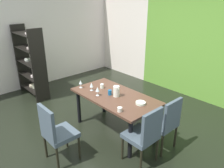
{
  "coord_description": "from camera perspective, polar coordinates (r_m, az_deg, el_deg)",
  "views": [
    {
      "loc": [
        3.03,
        -2.19,
        2.44
      ],
      "look_at": [
        0.17,
        0.39,
        0.85
      ],
      "focal_mm": 35.0,
      "sensor_mm": 36.0,
      "label": 1
    }
  ],
  "objects": [
    {
      "name": "wine_glass_left",
      "position": [
        4.11,
        -5.38,
        -0.27
      ],
      "size": [
        0.07,
        0.07,
        0.16
      ],
      "color": "silver",
      "rests_on": "dining_table"
    },
    {
      "name": "wine_glass_south",
      "position": [
        4.26,
        -8.22,
        0.42
      ],
      "size": [
        0.07,
        0.07,
        0.15
      ],
      "color": "silver",
      "rests_on": "dining_table"
    },
    {
      "name": "pitcher_rear",
      "position": [
        3.86,
        1.15,
        -1.9
      ],
      "size": [
        0.12,
        0.11,
        0.2
      ],
      "color": "white",
      "rests_on": "dining_table"
    },
    {
      "name": "cup_near_shelf",
      "position": [
        4.22,
        -2.64,
        -0.54
      ],
      "size": [
        0.07,
        0.07,
        0.09
      ],
      "primitive_type": "cylinder",
      "color": "white",
      "rests_on": "dining_table"
    },
    {
      "name": "serving_bowl_north",
      "position": [
        3.65,
        7.49,
        -4.95
      ],
      "size": [
        0.17,
        0.17,
        0.04
      ],
      "primitive_type": "cylinder",
      "color": "silver",
      "rests_on": "dining_table"
    },
    {
      "name": "display_shelf",
      "position": [
        5.81,
        -20.55,
        5.32
      ],
      "size": [
        1.04,
        0.35,
        1.75
      ],
      "color": "black",
      "rests_on": "ground_plane"
    },
    {
      "name": "chair_right_near",
      "position": [
        3.34,
        8.58,
        -12.68
      ],
      "size": [
        0.44,
        0.44,
        0.96
      ],
      "rotation": [
        0.0,
        0.0,
        1.57
      ],
      "color": "#44525D",
      "rests_on": "ground_plane"
    },
    {
      "name": "back_panel_interior",
      "position": [
        7.05,
        2.99,
        14.31
      ],
      "size": [
        1.94,
        0.1,
        2.9
      ],
      "primitive_type": "cube",
      "color": "silver",
      "rests_on": "ground_plane"
    },
    {
      "name": "wine_glass_right",
      "position": [
        3.89,
        -3.79,
        -1.41
      ],
      "size": [
        0.07,
        0.07,
        0.17
      ],
      "color": "silver",
      "rests_on": "dining_table"
    },
    {
      "name": "chair_head_near",
      "position": [
        3.44,
        -14.52,
        -11.88
      ],
      "size": [
        0.44,
        0.44,
        0.97
      ],
      "color": "#44525D",
      "rests_on": "ground_plane"
    },
    {
      "name": "left_interior_panel",
      "position": [
        6.33,
        -21.8,
        11.85
      ],
      "size": [
        0.1,
        5.6,
        2.9
      ],
      "primitive_type": "cube",
      "color": "silver",
      "rests_on": "ground_plane"
    },
    {
      "name": "cup_corner",
      "position": [
        3.4,
        2.04,
        -6.67
      ],
      "size": [
        0.08,
        0.08,
        0.07
      ],
      "primitive_type": "cylinder",
      "color": "silver",
      "rests_on": "dining_table"
    },
    {
      "name": "ground_plane",
      "position": [
        4.47,
        -5.31,
        -10.94
      ],
      "size": [
        5.75,
        5.6,
        0.02
      ],
      "primitive_type": "cube",
      "color": "black"
    },
    {
      "name": "chair_right_far",
      "position": [
        3.69,
        13.69,
        -9.47
      ],
      "size": [
        0.44,
        0.44,
        0.94
      ],
      "rotation": [
        0.0,
        0.0,
        1.57
      ],
      "color": "#44525D",
      "rests_on": "ground_plane"
    },
    {
      "name": "cup_east",
      "position": [
        3.93,
        -0.57,
        -2.23
      ],
      "size": [
        0.07,
        0.07,
        0.09
      ],
      "primitive_type": "cylinder",
      "color": "#17568B",
      "rests_on": "dining_table"
    },
    {
      "name": "garden_window_panel",
      "position": [
        5.44,
        25.2,
        9.84
      ],
      "size": [
        3.81,
        0.1,
        2.9
      ],
      "primitive_type": "cube",
      "color": "#65A038",
      "rests_on": "ground_plane"
    },
    {
      "name": "dining_table",
      "position": [
        3.98,
        0.75,
        -4.22
      ],
      "size": [
        1.61,
        0.85,
        0.75
      ],
      "color": "#523427",
      "rests_on": "ground_plane"
    }
  ]
}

